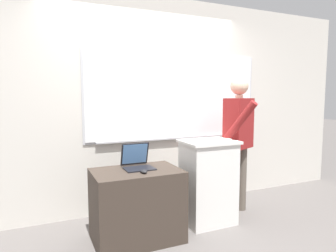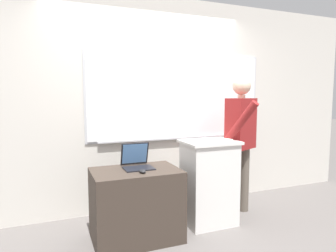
% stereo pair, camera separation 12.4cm
% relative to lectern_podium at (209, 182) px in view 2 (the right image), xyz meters
% --- Properties ---
extents(ground_plane, '(30.00, 30.00, 0.00)m').
position_rel_lectern_podium_xyz_m(ground_plane, '(-0.47, -0.36, -0.48)').
color(ground_plane, '#5B5654').
extents(back_wall, '(6.40, 0.17, 2.70)m').
position_rel_lectern_podium_xyz_m(back_wall, '(-0.45, 0.77, 0.87)').
color(back_wall, beige).
rests_on(back_wall, ground_plane).
extents(lectern_podium, '(0.60, 0.46, 0.95)m').
position_rel_lectern_podium_xyz_m(lectern_podium, '(0.00, 0.00, 0.00)').
color(lectern_podium, silver).
rests_on(lectern_podium, ground_plane).
extents(side_desk, '(0.87, 0.58, 0.72)m').
position_rel_lectern_podium_xyz_m(side_desk, '(-0.87, -0.06, -0.12)').
color(side_desk, '#382D26').
rests_on(side_desk, ground_plane).
extents(person_presenter, '(0.56, 0.66, 1.68)m').
position_rel_lectern_podium_xyz_m(person_presenter, '(0.50, 0.12, 0.49)').
color(person_presenter, brown).
rests_on(person_presenter, ground_plane).
extents(laptop, '(0.30, 0.30, 0.25)m').
position_rel_lectern_podium_xyz_m(laptop, '(-0.84, 0.04, 0.32)').
color(laptop, black).
rests_on(laptop, side_desk).
extents(wireless_keyboard, '(0.41, 0.12, 0.02)m').
position_rel_lectern_podium_xyz_m(wireless_keyboard, '(0.03, -0.06, 0.48)').
color(wireless_keyboard, beige).
rests_on(wireless_keyboard, lectern_podium).
extents(computer_mouse_by_laptop, '(0.06, 0.10, 0.03)m').
position_rel_lectern_podium_xyz_m(computer_mouse_by_laptop, '(-0.84, -0.20, 0.26)').
color(computer_mouse_by_laptop, black).
rests_on(computer_mouse_by_laptop, side_desk).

